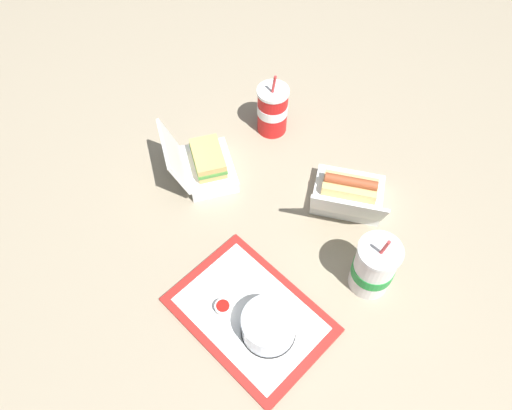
# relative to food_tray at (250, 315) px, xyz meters

# --- Properties ---
(ground_plane) EXTENTS (3.20, 3.20, 0.00)m
(ground_plane) POSITION_rel_food_tray_xyz_m (-0.20, 0.24, -0.01)
(ground_plane) COLOR gray
(food_tray) EXTENTS (0.39, 0.29, 0.01)m
(food_tray) POSITION_rel_food_tray_xyz_m (0.00, 0.00, 0.00)
(food_tray) COLOR red
(food_tray) RESTS_ON ground_plane
(cake_container) EXTENTS (0.13, 0.13, 0.07)m
(cake_container) POSITION_rel_food_tray_xyz_m (0.06, -0.01, 0.04)
(cake_container) COLOR black
(cake_container) RESTS_ON food_tray
(ketchup_cup) EXTENTS (0.04, 0.04, 0.02)m
(ketchup_cup) POSITION_rel_food_tray_xyz_m (-0.06, -0.03, 0.02)
(ketchup_cup) COLOR white
(ketchup_cup) RESTS_ON food_tray
(napkin_stack) EXTENTS (0.10, 0.10, 0.00)m
(napkin_stack) POSITION_rel_food_tray_xyz_m (-0.03, -0.03, 0.01)
(napkin_stack) COLOR white
(napkin_stack) RESTS_ON food_tray
(plastic_fork) EXTENTS (0.11, 0.02, 0.00)m
(plastic_fork) POSITION_rel_food_tray_xyz_m (-0.07, 0.08, 0.01)
(plastic_fork) COLOR white
(plastic_fork) RESTS_ON food_tray
(clamshell_hotdog_front) EXTENTS (0.26, 0.28, 0.18)m
(clamshell_hotdog_front) POSITION_rel_food_tray_xyz_m (-0.01, 0.42, 0.03)
(clamshell_hotdog_front) COLOR white
(clamshell_hotdog_front) RESTS_ON ground_plane
(clamshell_sandwich_left) EXTENTS (0.25, 0.25, 0.17)m
(clamshell_sandwich_left) POSITION_rel_food_tray_xyz_m (-0.38, 0.25, 0.04)
(clamshell_sandwich_left) COLOR white
(clamshell_sandwich_left) RESTS_ON ground_plane
(soda_cup_center) EXTENTS (0.10, 0.10, 0.23)m
(soda_cup_center) POSITION_rel_food_tray_xyz_m (0.17, 0.26, 0.07)
(soda_cup_center) COLOR white
(soda_cup_center) RESTS_ON ground_plane
(soda_cup_corner) EXTENTS (0.09, 0.09, 0.22)m
(soda_cup_corner) POSITION_rel_food_tray_xyz_m (-0.34, 0.51, 0.07)
(soda_cup_corner) COLOR red
(soda_cup_corner) RESTS_ON ground_plane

